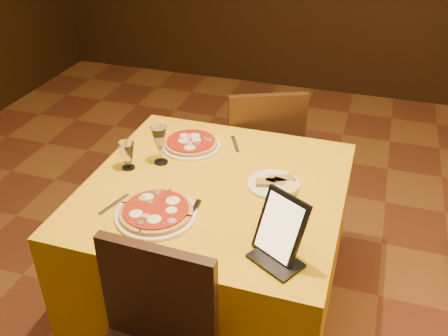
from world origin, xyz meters
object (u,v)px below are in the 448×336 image
(wine_glass, at_px, (160,145))
(pizza_far, at_px, (191,144))
(water_glass, at_px, (127,156))
(pizza_near, at_px, (156,213))
(main_table, at_px, (215,251))
(chair_main_far, at_px, (259,152))
(tablet, at_px, (281,227))

(wine_glass, bearing_deg, pizza_far, 66.73)
(pizza_far, height_order, water_glass, water_glass)
(wine_glass, bearing_deg, pizza_near, -68.88)
(pizza_near, bearing_deg, wine_glass, 111.12)
(main_table, relative_size, wine_glass, 5.79)
(pizza_far, bearing_deg, chair_main_far, 68.16)
(wine_glass, relative_size, tablet, 0.78)
(chair_main_far, distance_m, water_glass, 0.98)
(water_glass, bearing_deg, wine_glass, 35.99)
(wine_glass, bearing_deg, chair_main_far, 67.80)
(chair_main_far, relative_size, water_glass, 7.00)
(chair_main_far, height_order, tablet, tablet)
(pizza_far, distance_m, tablet, 0.85)
(main_table, height_order, wine_glass, wine_glass)
(pizza_near, distance_m, pizza_far, 0.56)
(chair_main_far, bearing_deg, water_glass, 38.48)
(main_table, distance_m, water_glass, 0.61)
(pizza_near, bearing_deg, pizza_far, 96.83)
(main_table, bearing_deg, chair_main_far, 90.00)
(pizza_far, height_order, tablet, tablet)
(chair_main_far, relative_size, wine_glass, 4.79)
(pizza_far, distance_m, water_glass, 0.34)
(pizza_far, bearing_deg, main_table, -52.60)
(main_table, distance_m, chair_main_far, 0.83)
(main_table, xyz_separation_m, chair_main_far, (0.00, 0.83, 0.08))
(main_table, distance_m, pizza_far, 0.53)
(chair_main_far, relative_size, tablet, 3.73)
(tablet, bearing_deg, pizza_far, 162.53)
(pizza_far, xyz_separation_m, tablet, (0.58, -0.62, 0.10))
(pizza_near, xyz_separation_m, tablet, (0.51, -0.07, 0.10))
(main_table, relative_size, tablet, 4.51)
(water_glass, bearing_deg, pizza_near, -46.94)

